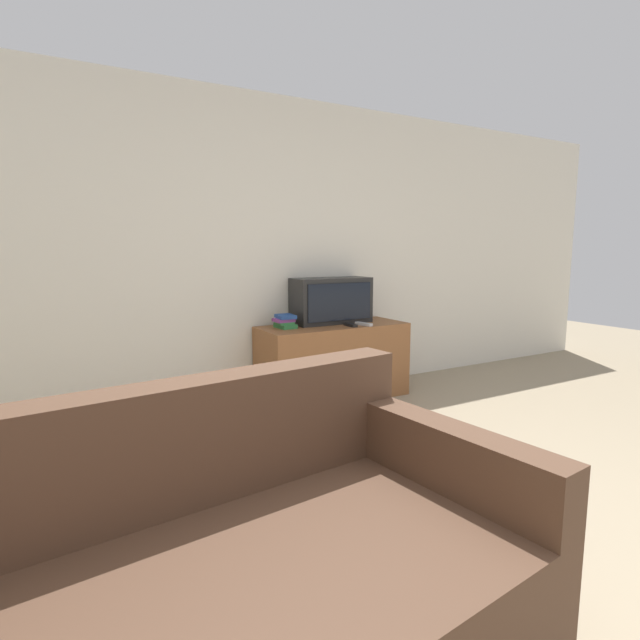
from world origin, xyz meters
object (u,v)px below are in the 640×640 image
object	(u,v)px
tv_stand	(333,361)
remote_on_stand	(364,324)
book_stack	(285,321)
couch	(183,633)
television	(331,300)
remote_secondary	(350,325)

from	to	relation	value
tv_stand	remote_on_stand	world-z (taller)	remote_on_stand
book_stack	couch	bearing A→B (deg)	-121.26
television	book_stack	size ratio (longest dim) A/B	3.55
couch	remote_secondary	world-z (taller)	couch
couch	remote_secondary	xyz separation A→B (m)	(2.06, 2.31, 0.38)
couch	television	bearing A→B (deg)	45.64
television	remote_secondary	distance (m)	0.32
television	couch	world-z (taller)	television
television	book_stack	bearing A→B (deg)	-172.79
tv_stand	book_stack	distance (m)	0.59
couch	book_stack	xyz separation A→B (m)	(1.52, 2.51, 0.42)
book_stack	remote_secondary	distance (m)	0.57
couch	book_stack	world-z (taller)	couch
television	remote_secondary	xyz separation A→B (m)	(0.04, -0.26, -0.19)
tv_stand	remote_secondary	distance (m)	0.38
tv_stand	book_stack	size ratio (longest dim) A/B	6.56
remote_on_stand	remote_secondary	size ratio (longest dim) A/B	1.12
tv_stand	couch	distance (m)	3.15
tv_stand	book_stack	bearing A→B (deg)	173.74
tv_stand	couch	xyz separation A→B (m)	(-1.97, -2.46, -0.03)
couch	remote_on_stand	world-z (taller)	couch
television	couch	bearing A→B (deg)	-128.12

